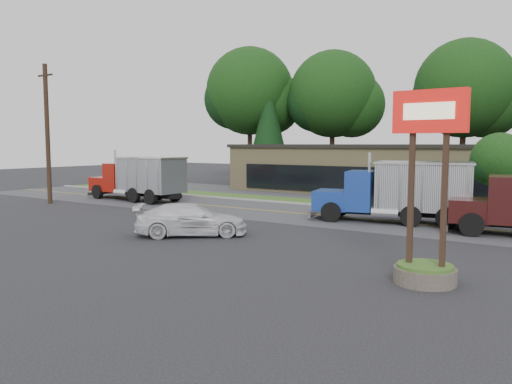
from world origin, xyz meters
TOP-DOWN VIEW (x-y plane):
  - ground at (0.00, 0.00)m, footprint 140.00×140.00m
  - road at (0.00, 9.00)m, footprint 60.00×8.00m
  - center_line at (0.00, 9.00)m, footprint 60.00×0.12m
  - curb at (0.00, 13.20)m, footprint 60.00×0.30m
  - grass_verge at (0.00, 15.00)m, footprint 60.00×3.40m
  - far_parking at (0.00, 20.00)m, footprint 60.00×7.00m
  - strip_mall at (2.00, 26.00)m, footprint 32.00×12.00m
  - utility_pole at (-18.00, 3.50)m, footprint 1.60×0.32m
  - bilo_sign at (10.50, -2.50)m, footprint 2.20×1.90m
  - tree_far_a at (-19.83, 32.13)m, footprint 11.14×10.48m
  - tree_far_b at (-9.84, 34.12)m, footprint 10.38×9.77m
  - tree_far_c at (4.15, 34.12)m, footprint 10.14×9.54m
  - evergreen_left at (-16.00, 30.00)m, footprint 5.05×5.05m
  - tree_verge at (10.05, 15.04)m, footprint 3.51×3.31m
  - dump_truck_red at (-13.80, 8.37)m, footprint 9.16×3.19m
  - dump_truck_blue at (6.03, 8.90)m, footprint 8.73×4.31m
  - rally_car at (-0.97, -0.37)m, footprint 5.39×5.00m

SIDE VIEW (x-z plane):
  - ground at x=0.00m, z-range 0.00..0.00m
  - road at x=0.00m, z-range -0.01..0.01m
  - center_line at x=0.00m, z-range 0.00..0.00m
  - curb at x=0.00m, z-range -0.06..0.06m
  - grass_verge at x=0.00m, z-range -0.01..0.01m
  - far_parking at x=0.00m, z-range -0.01..0.01m
  - rally_car at x=-0.97m, z-range 0.00..1.52m
  - dump_truck_blue at x=6.03m, z-range 0.13..3.49m
  - dump_truck_red at x=-13.80m, z-range 0.13..3.49m
  - strip_mall at x=2.00m, z-range 0.00..4.00m
  - bilo_sign at x=10.50m, z-range -0.95..5.00m
  - tree_verge at x=10.05m, z-range 0.67..5.69m
  - utility_pole at x=-18.00m, z-range 0.09..10.09m
  - evergreen_left at x=-16.00m, z-range 0.57..12.05m
  - tree_far_c at x=4.15m, z-range 2.00..16.46m
  - tree_far_b at x=-9.84m, z-range 2.05..16.85m
  - tree_far_a at x=-19.83m, z-range 2.20..18.09m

